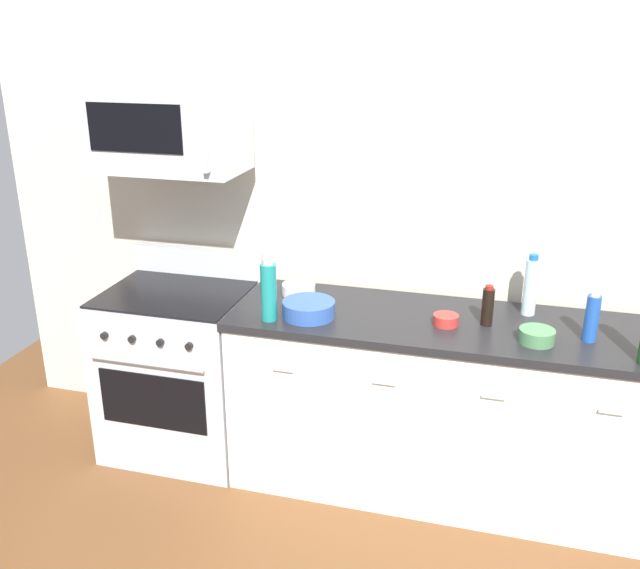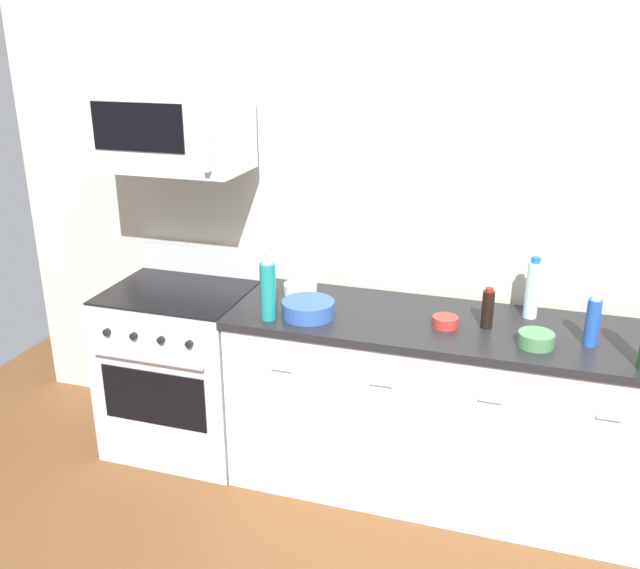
{
  "view_description": "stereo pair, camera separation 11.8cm",
  "coord_description": "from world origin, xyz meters",
  "px_view_note": "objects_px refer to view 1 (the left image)",
  "views": [
    {
      "loc": [
        0.21,
        -3.05,
        2.23
      ],
      "look_at": [
        -0.61,
        -0.05,
        1.06
      ],
      "focal_mm": 38.93,
      "sensor_mm": 36.0,
      "label": 1
    },
    {
      "loc": [
        0.32,
        -3.02,
        2.23
      ],
      "look_at": [
        -0.61,
        -0.05,
        1.06
      ],
      "focal_mm": 38.93,
      "sensor_mm": 36.0,
      "label": 2
    }
  ],
  "objects_px": {
    "bowl_white_ceramic": "(299,289)",
    "bowl_red_small": "(446,319)",
    "microwave": "(167,130)",
    "bottle_soda_blue": "(592,318)",
    "bottle_sparkling_teal": "(269,291)",
    "bowl_green_glaze": "(537,336)",
    "bowl_blue_mixing": "(309,308)",
    "bottle_water_clear": "(531,286)",
    "range_oven": "(181,369)",
    "bottle_soy_sauce_dark": "(488,306)"
  },
  "relations": [
    {
      "from": "bowl_white_ceramic",
      "to": "bowl_red_small",
      "type": "distance_m",
      "value": 0.8
    },
    {
      "from": "microwave",
      "to": "bowl_white_ceramic",
      "type": "bearing_deg",
      "value": 9.03
    },
    {
      "from": "bottle_soda_blue",
      "to": "bottle_sparkling_teal",
      "type": "bearing_deg",
      "value": -174.03
    },
    {
      "from": "microwave",
      "to": "bowl_green_glaze",
      "type": "distance_m",
      "value": 1.99
    },
    {
      "from": "bottle_sparkling_teal",
      "to": "bowl_blue_mixing",
      "type": "height_order",
      "value": "bottle_sparkling_teal"
    },
    {
      "from": "bowl_red_small",
      "to": "bottle_water_clear",
      "type": "bearing_deg",
      "value": 32.32
    },
    {
      "from": "bottle_soda_blue",
      "to": "bowl_green_glaze",
      "type": "height_order",
      "value": "bottle_soda_blue"
    },
    {
      "from": "range_oven",
      "to": "bottle_sparkling_teal",
      "type": "relative_size",
      "value": 3.53
    },
    {
      "from": "microwave",
      "to": "bowl_blue_mixing",
      "type": "relative_size",
      "value": 2.95
    },
    {
      "from": "bowl_white_ceramic",
      "to": "bowl_blue_mixing",
      "type": "distance_m",
      "value": 0.3
    },
    {
      "from": "bottle_soy_sauce_dark",
      "to": "bowl_blue_mixing",
      "type": "bearing_deg",
      "value": -171.53
    },
    {
      "from": "microwave",
      "to": "bottle_soda_blue",
      "type": "relative_size",
      "value": 3.2
    },
    {
      "from": "bottle_soda_blue",
      "to": "bowl_white_ceramic",
      "type": "distance_m",
      "value": 1.42
    },
    {
      "from": "bottle_soda_blue",
      "to": "bowl_green_glaze",
      "type": "relative_size",
      "value": 1.5
    },
    {
      "from": "bottle_water_clear",
      "to": "bowl_green_glaze",
      "type": "xyz_separation_m",
      "value": [
        0.03,
        -0.32,
        -0.11
      ]
    },
    {
      "from": "range_oven",
      "to": "bowl_blue_mixing",
      "type": "bearing_deg",
      "value": -9.41
    },
    {
      "from": "bowl_white_ceramic",
      "to": "bowl_red_small",
      "type": "bearing_deg",
      "value": -14.28
    },
    {
      "from": "bowl_blue_mixing",
      "to": "range_oven",
      "type": "bearing_deg",
      "value": 170.59
    },
    {
      "from": "bottle_sparkling_teal",
      "to": "bowl_blue_mixing",
      "type": "relative_size",
      "value": 1.2
    },
    {
      "from": "range_oven",
      "to": "bowl_blue_mixing",
      "type": "xyz_separation_m",
      "value": [
        0.76,
        -0.13,
        0.49
      ]
    },
    {
      "from": "bowl_green_glaze",
      "to": "bottle_soy_sauce_dark",
      "type": "bearing_deg",
      "value": 148.22
    },
    {
      "from": "bowl_red_small",
      "to": "range_oven",
      "type": "bearing_deg",
      "value": 177.88
    },
    {
      "from": "range_oven",
      "to": "bowl_white_ceramic",
      "type": "height_order",
      "value": "range_oven"
    },
    {
      "from": "bottle_sparkling_teal",
      "to": "bowl_red_small",
      "type": "distance_m",
      "value": 0.83
    },
    {
      "from": "bottle_water_clear",
      "to": "bowl_white_ceramic",
      "type": "xyz_separation_m",
      "value": [
        -1.14,
        -0.04,
        -0.11
      ]
    },
    {
      "from": "bottle_soda_blue",
      "to": "bowl_red_small",
      "type": "relative_size",
      "value": 1.98
    },
    {
      "from": "bowl_white_ceramic",
      "to": "bowl_green_glaze",
      "type": "xyz_separation_m",
      "value": [
        1.18,
        -0.29,
        0.0
      ]
    },
    {
      "from": "range_oven",
      "to": "bottle_soda_blue",
      "type": "relative_size",
      "value": 4.59
    },
    {
      "from": "bottle_soy_sauce_dark",
      "to": "bottle_water_clear",
      "type": "relative_size",
      "value": 0.65
    },
    {
      "from": "bottle_soy_sauce_dark",
      "to": "bowl_green_glaze",
      "type": "bearing_deg",
      "value": -31.78
    },
    {
      "from": "bottle_soda_blue",
      "to": "bottle_water_clear",
      "type": "relative_size",
      "value": 0.77
    },
    {
      "from": "bottle_soy_sauce_dark",
      "to": "bowl_blue_mixing",
      "type": "relative_size",
      "value": 0.77
    },
    {
      "from": "microwave",
      "to": "bottle_sparkling_teal",
      "type": "height_order",
      "value": "microwave"
    },
    {
      "from": "microwave",
      "to": "bottle_soda_blue",
      "type": "xyz_separation_m",
      "value": [
        2.03,
        -0.11,
        -0.72
      ]
    },
    {
      "from": "bowl_white_ceramic",
      "to": "bowl_red_small",
      "type": "relative_size",
      "value": 1.46
    },
    {
      "from": "bottle_soda_blue",
      "to": "bottle_soy_sauce_dark",
      "type": "height_order",
      "value": "bottle_soda_blue"
    },
    {
      "from": "range_oven",
      "to": "bottle_water_clear",
      "type": "distance_m",
      "value": 1.88
    },
    {
      "from": "microwave",
      "to": "bottle_water_clear",
      "type": "bearing_deg",
      "value": 4.4
    },
    {
      "from": "microwave",
      "to": "bowl_white_ceramic",
      "type": "distance_m",
      "value": 1.02
    },
    {
      "from": "bottle_soda_blue",
      "to": "bowl_red_small",
      "type": "distance_m",
      "value": 0.63
    },
    {
      "from": "bottle_water_clear",
      "to": "bottle_soda_blue",
      "type": "bearing_deg",
      "value": -43.28
    },
    {
      "from": "microwave",
      "to": "bowl_white_ceramic",
      "type": "height_order",
      "value": "microwave"
    },
    {
      "from": "bowl_green_glaze",
      "to": "range_oven",
      "type": "bearing_deg",
      "value": 175.55
    },
    {
      "from": "bottle_soy_sauce_dark",
      "to": "bowl_green_glaze",
      "type": "xyz_separation_m",
      "value": [
        0.22,
        -0.14,
        -0.06
      ]
    },
    {
      "from": "bowl_green_glaze",
      "to": "bowl_blue_mixing",
      "type": "height_order",
      "value": "bowl_blue_mixing"
    },
    {
      "from": "bottle_water_clear",
      "to": "bowl_green_glaze",
      "type": "relative_size",
      "value": 1.94
    },
    {
      "from": "range_oven",
      "to": "bowl_white_ceramic",
      "type": "distance_m",
      "value": 0.81
    },
    {
      "from": "bottle_water_clear",
      "to": "bowl_white_ceramic",
      "type": "distance_m",
      "value": 1.15
    },
    {
      "from": "bottle_soy_sauce_dark",
      "to": "bottle_sparkling_teal",
      "type": "bearing_deg",
      "value": -168.19
    },
    {
      "from": "range_oven",
      "to": "bowl_green_glaze",
      "type": "distance_m",
      "value": 1.88
    }
  ]
}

